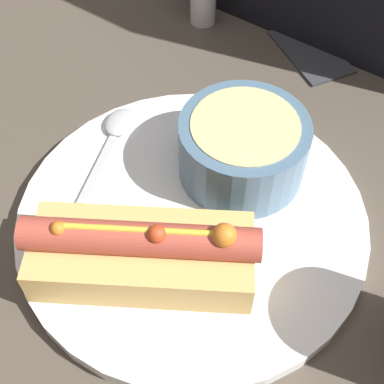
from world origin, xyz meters
The scene contains 6 objects.
ground_plane centered at (0.00, 0.00, 0.00)m, with size 4.00×4.00×0.00m, color #4C4238.
dinner_plate centered at (0.00, 0.00, 0.01)m, with size 0.30×0.30×0.01m.
hot_dog centered at (0.00, -0.06, 0.04)m, with size 0.18×0.15×0.06m.
soup_bowl centered at (0.01, 0.06, 0.05)m, with size 0.11×0.11×0.06m.
spoon centered at (-0.11, 0.02, 0.02)m, with size 0.07×0.15×0.01m.
napkin centered at (-0.03, 0.27, 0.00)m, with size 0.12×0.10×0.01m.
Camera 1 is at (0.15, -0.21, 0.38)m, focal length 50.00 mm.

